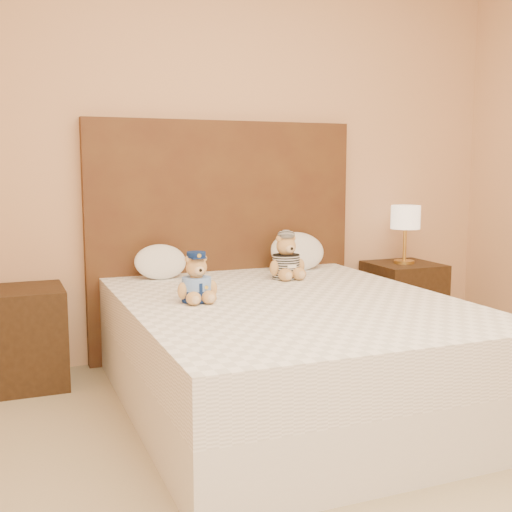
{
  "coord_description": "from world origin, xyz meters",
  "views": [
    {
      "loc": [
        -1.34,
        -1.69,
        1.21
      ],
      "look_at": [
        -0.08,
        1.45,
        0.74
      ],
      "focal_mm": 45.0,
      "sensor_mm": 36.0,
      "label": 1
    }
  ],
  "objects_px": {
    "nightstand_left": "(23,337)",
    "teddy_prisoner": "(286,256)",
    "teddy_police": "(196,277)",
    "bed": "(288,352)",
    "lamp": "(405,220)",
    "pillow_left": "(160,260)",
    "pillow_right": "(297,249)",
    "nightstand_right": "(403,302)"
  },
  "relations": [
    {
      "from": "lamp",
      "to": "teddy_prisoner",
      "type": "distance_m",
      "value": 1.06
    },
    {
      "from": "nightstand_right",
      "to": "lamp",
      "type": "bearing_deg",
      "value": 180.0
    },
    {
      "from": "bed",
      "to": "teddy_police",
      "type": "height_order",
      "value": "teddy_police"
    },
    {
      "from": "teddy_police",
      "to": "lamp",
      "type": "bearing_deg",
      "value": 20.23
    },
    {
      "from": "lamp",
      "to": "teddy_police",
      "type": "distance_m",
      "value": 1.85
    },
    {
      "from": "pillow_right",
      "to": "pillow_left",
      "type": "bearing_deg",
      "value": 180.0
    },
    {
      "from": "nightstand_left",
      "to": "lamp",
      "type": "distance_m",
      "value": 2.56
    },
    {
      "from": "lamp",
      "to": "pillow_left",
      "type": "xyz_separation_m",
      "value": [
        -1.71,
        0.03,
        -0.19
      ]
    },
    {
      "from": "nightstand_right",
      "to": "teddy_police",
      "type": "relative_size",
      "value": 2.23
    },
    {
      "from": "nightstand_left",
      "to": "nightstand_right",
      "type": "relative_size",
      "value": 1.0
    },
    {
      "from": "bed",
      "to": "lamp",
      "type": "xyz_separation_m",
      "value": [
        1.25,
        0.8,
        0.57
      ]
    },
    {
      "from": "teddy_prisoner",
      "to": "pillow_left",
      "type": "relative_size",
      "value": 0.86
    },
    {
      "from": "nightstand_left",
      "to": "teddy_prisoner",
      "type": "distance_m",
      "value": 1.56
    },
    {
      "from": "bed",
      "to": "teddy_prisoner",
      "type": "height_order",
      "value": "teddy_prisoner"
    },
    {
      "from": "lamp",
      "to": "pillow_right",
      "type": "distance_m",
      "value": 0.82
    },
    {
      "from": "pillow_right",
      "to": "bed",
      "type": "bearing_deg",
      "value": -118.22
    },
    {
      "from": "nightstand_left",
      "to": "teddy_police",
      "type": "relative_size",
      "value": 2.23
    },
    {
      "from": "nightstand_left",
      "to": "nightstand_right",
      "type": "xyz_separation_m",
      "value": [
        2.5,
        0.0,
        0.0
      ]
    },
    {
      "from": "teddy_prisoner",
      "to": "lamp",
      "type": "bearing_deg",
      "value": 10.89
    },
    {
      "from": "nightstand_left",
      "to": "teddy_prisoner",
      "type": "xyz_separation_m",
      "value": [
        1.48,
        -0.25,
        0.41
      ]
    },
    {
      "from": "teddy_police",
      "to": "bed",
      "type": "bearing_deg",
      "value": -14.78
    },
    {
      "from": "bed",
      "to": "pillow_left",
      "type": "height_order",
      "value": "pillow_left"
    },
    {
      "from": "bed",
      "to": "nightstand_left",
      "type": "xyz_separation_m",
      "value": [
        -1.25,
        0.8,
        -0.0
      ]
    },
    {
      "from": "bed",
      "to": "nightstand_left",
      "type": "height_order",
      "value": "same"
    },
    {
      "from": "lamp",
      "to": "bed",
      "type": "bearing_deg",
      "value": -147.38
    },
    {
      "from": "teddy_police",
      "to": "pillow_left",
      "type": "relative_size",
      "value": 0.79
    },
    {
      "from": "teddy_police",
      "to": "pillow_right",
      "type": "distance_m",
      "value": 1.16
    },
    {
      "from": "bed",
      "to": "teddy_prisoner",
      "type": "distance_m",
      "value": 0.72
    },
    {
      "from": "bed",
      "to": "teddy_prisoner",
      "type": "bearing_deg",
      "value": 66.81
    },
    {
      "from": "pillow_left",
      "to": "pillow_right",
      "type": "relative_size",
      "value": 0.84
    },
    {
      "from": "nightstand_right",
      "to": "lamp",
      "type": "height_order",
      "value": "lamp"
    },
    {
      "from": "nightstand_right",
      "to": "teddy_prisoner",
      "type": "xyz_separation_m",
      "value": [
        -1.02,
        -0.25,
        0.41
      ]
    },
    {
      "from": "nightstand_left",
      "to": "teddy_police",
      "type": "xyz_separation_m",
      "value": [
        0.8,
        -0.7,
        0.4
      ]
    },
    {
      "from": "teddy_prisoner",
      "to": "teddy_police",
      "type": "bearing_deg",
      "value": -150.25
    },
    {
      "from": "bed",
      "to": "nightstand_left",
      "type": "relative_size",
      "value": 3.64
    },
    {
      "from": "nightstand_left",
      "to": "pillow_left",
      "type": "relative_size",
      "value": 1.75
    },
    {
      "from": "nightstand_left",
      "to": "pillow_left",
      "type": "xyz_separation_m",
      "value": [
        0.79,
        0.03,
        0.39
      ]
    },
    {
      "from": "bed",
      "to": "pillow_right",
      "type": "distance_m",
      "value": 1.03
    },
    {
      "from": "bed",
      "to": "nightstand_right",
      "type": "xyz_separation_m",
      "value": [
        1.25,
        0.8,
        -0.0
      ]
    },
    {
      "from": "lamp",
      "to": "teddy_prisoner",
      "type": "height_order",
      "value": "lamp"
    },
    {
      "from": "bed",
      "to": "pillow_left",
      "type": "xyz_separation_m",
      "value": [
        -0.46,
        0.83,
        0.39
      ]
    },
    {
      "from": "bed",
      "to": "pillow_right",
      "type": "relative_size",
      "value": 5.35
    }
  ]
}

